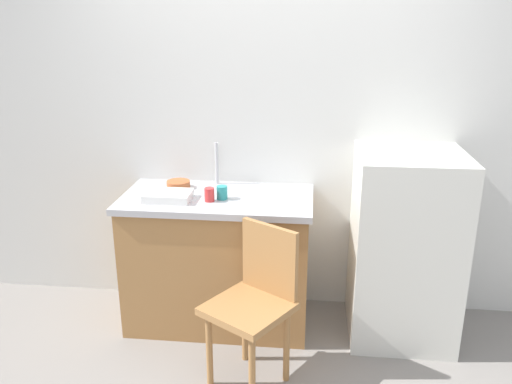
# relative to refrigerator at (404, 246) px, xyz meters

# --- Properties ---
(ground_plane) EXTENTS (8.00, 8.00, 0.00)m
(ground_plane) POSITION_rel_refrigerator_xyz_m (-0.86, -0.64, -0.59)
(ground_plane) COLOR gray
(back_wall) EXTENTS (4.80, 0.10, 2.46)m
(back_wall) POSITION_rel_refrigerator_xyz_m (-0.86, 0.36, 0.64)
(back_wall) COLOR silver
(back_wall) RESTS_ON ground_plane
(cabinet_base) EXTENTS (1.16, 0.60, 0.84)m
(cabinet_base) POSITION_rel_refrigerator_xyz_m (-1.17, 0.01, -0.18)
(cabinet_base) COLOR #A87542
(cabinet_base) RESTS_ON ground_plane
(countertop) EXTENTS (1.20, 0.64, 0.04)m
(countertop) POSITION_rel_refrigerator_xyz_m (-1.17, 0.01, 0.26)
(countertop) COLOR #B7B7BC
(countertop) RESTS_ON cabinet_base
(faucet) EXTENTS (0.02, 0.02, 0.28)m
(faucet) POSITION_rel_refrigerator_xyz_m (-1.21, 0.26, 0.43)
(faucet) COLOR #B7B7BC
(faucet) RESTS_ON countertop
(refrigerator) EXTENTS (0.63, 0.63, 1.19)m
(refrigerator) POSITION_rel_refrigerator_xyz_m (0.00, 0.00, 0.00)
(refrigerator) COLOR silver
(refrigerator) RESTS_ON ground_plane
(chair) EXTENTS (0.55, 0.55, 0.89)m
(chair) POSITION_rel_refrigerator_xyz_m (-0.87, -0.57, -0.10)
(chair) COLOR #A87542
(chair) RESTS_ON ground_plane
(dish_tray) EXTENTS (0.28, 0.20, 0.05)m
(dish_tray) POSITION_rel_refrigerator_xyz_m (-1.45, -0.10, 0.31)
(dish_tray) COLOR white
(dish_tray) RESTS_ON countertop
(terracotta_bowl) EXTENTS (0.15, 0.15, 0.05)m
(terracotta_bowl) POSITION_rel_refrigerator_xyz_m (-1.45, 0.14, 0.31)
(terracotta_bowl) COLOR #B25B33
(terracotta_bowl) RESTS_ON countertop
(cup_teal) EXTENTS (0.07, 0.07, 0.08)m
(cup_teal) POSITION_rel_refrigerator_xyz_m (-1.13, -0.04, 0.33)
(cup_teal) COLOR teal
(cup_teal) RESTS_ON countertop
(cup_red) EXTENTS (0.06, 0.06, 0.08)m
(cup_red) POSITION_rel_refrigerator_xyz_m (-1.20, -0.09, 0.33)
(cup_red) COLOR red
(cup_red) RESTS_ON countertop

